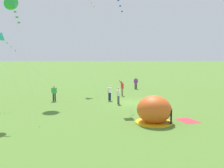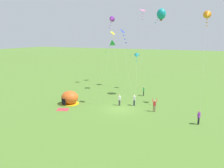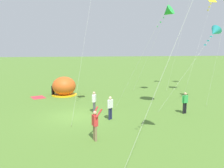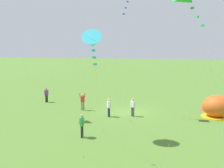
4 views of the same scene
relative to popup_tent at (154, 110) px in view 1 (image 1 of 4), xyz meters
name	(u,v)px [view 1 (image 1 of 4)]	position (x,y,z in m)	size (l,w,h in m)	color
ground_plane	(133,103)	(8.21, 0.85, -1.00)	(300.00, 300.00, 0.00)	#517A2D
popup_tent	(154,110)	(0.00, 0.00, 0.00)	(2.81, 2.81, 2.10)	#D8591E
picnic_blanket	(187,121)	(0.67, -2.74, -0.99)	(1.70, 1.30, 0.01)	#CC333D
person_center_field	(122,88)	(13.06, 1.84, 0.00)	(0.70, 0.58, 1.89)	#8C7251
person_near_tent	(118,95)	(7.47, 2.47, -0.03)	(0.55, 0.37, 1.72)	#4C4C51
person_far_back	(54,92)	(9.26, 9.52, -0.03)	(0.32, 0.58, 1.72)	black
person_strolling	(110,92)	(9.54, 3.39, -0.03)	(0.43, 0.46, 1.72)	#1E2347
person_with_toddler	(136,82)	(19.05, -0.45, -0.03)	(0.35, 0.57, 1.72)	black
kite_green	(13,6)	(2.19, 11.08, 8.03)	(4.23, 3.63, 9.78)	silver
kite_cyan	(2,38)	(6.41, 13.82, 5.69)	(2.69, 6.93, 7.30)	silver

